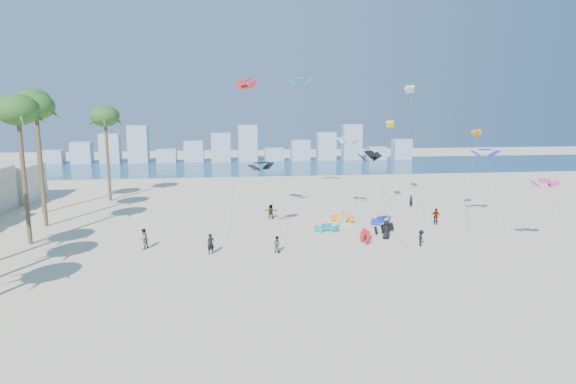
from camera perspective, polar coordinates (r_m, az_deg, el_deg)
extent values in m
plane|color=beige|center=(33.81, -1.89, -12.52)|extent=(220.00, 220.00, 0.00)
plane|color=navy|center=(103.92, -5.30, 3.01)|extent=(220.00, 220.00, 0.00)
imported|color=black|center=(43.59, -9.08, -6.07)|extent=(0.79, 0.66, 1.85)
imported|color=gray|center=(43.57, -1.32, -6.17)|extent=(0.94, 0.92, 1.53)
imported|color=black|center=(48.77, 11.48, -4.36)|extent=(1.06, 0.84, 1.89)
imported|color=gray|center=(55.96, 17.00, -2.76)|extent=(1.10, 1.03, 1.82)
imported|color=black|center=(47.15, 15.41, -5.26)|extent=(1.05, 1.14, 1.54)
imported|color=gray|center=(56.20, -2.03, -2.31)|extent=(1.66, 0.85, 1.71)
imported|color=black|center=(64.50, 14.30, -1.06)|extent=(0.63, 0.48, 1.53)
imported|color=gray|center=(46.43, -16.64, -5.33)|extent=(1.10, 1.17, 1.90)
cylinder|color=#595959|center=(46.82, -1.76, -1.30)|extent=(2.03, 4.20, 7.41)
cylinder|color=#595959|center=(55.70, 7.65, 1.47)|extent=(0.24, 4.29, 9.31)
cylinder|color=#595959|center=(55.95, 23.29, 0.19)|extent=(0.28, 4.93, 8.23)
cylinder|color=#595959|center=(49.13, -6.01, 4.01)|extent=(2.10, 5.52, 15.57)
cylinder|color=#595959|center=(59.46, 11.35, 2.80)|extent=(1.54, 2.09, 11.12)
cylinder|color=#595959|center=(48.51, 29.88, -2.88)|extent=(1.94, 3.66, 6.42)
cylinder|color=#595959|center=(66.78, 0.44, 6.18)|extent=(2.98, 2.30, 16.65)
cylinder|color=#595959|center=(55.56, 20.81, 1.38)|extent=(2.88, 5.09, 10.30)
cylinder|color=#595959|center=(45.35, 11.91, -1.19)|extent=(2.55, 4.77, 8.52)
cylinder|color=#595959|center=(61.24, 14.94, 4.86)|extent=(0.62, 5.39, 15.37)
cylinder|color=brown|center=(51.26, -28.64, 1.41)|extent=(0.40, 0.40, 12.62)
ellipsoid|color=#2B541D|center=(50.81, -29.26, 8.46)|extent=(3.80, 3.80, 2.85)
cylinder|color=brown|center=(58.08, -27.07, 2.59)|extent=(0.40, 0.40, 12.91)
ellipsoid|color=#2B541D|center=(57.70, -27.59, 8.95)|extent=(3.80, 3.80, 2.85)
cylinder|color=brown|center=(65.53, -27.28, 3.60)|extent=(0.40, 0.40, 13.53)
ellipsoid|color=#2B541D|center=(65.23, -27.77, 9.50)|extent=(3.80, 3.80, 2.85)
cylinder|color=brown|center=(70.45, -20.47, 3.68)|extent=(0.40, 0.40, 11.58)
ellipsoid|color=#2B541D|center=(70.09, -20.77, 8.38)|extent=(3.80, 3.80, 2.85)
cube|color=beige|center=(76.20, -30.22, 0.89)|extent=(8.00, 7.00, 5.00)
cube|color=#9EADBF|center=(120.29, -25.92, 3.72)|extent=(4.40, 3.00, 3.00)
cube|color=#9EADBF|center=(118.32, -23.11, 4.28)|extent=(4.40, 3.00, 4.80)
cube|color=#9EADBF|center=(116.65, -20.21, 4.84)|extent=(4.40, 3.00, 6.60)
cube|color=#9EADBF|center=(115.30, -17.23, 5.41)|extent=(4.40, 3.00, 8.40)
cube|color=#9EADBF|center=(114.59, -14.10, 4.17)|extent=(4.40, 3.00, 3.00)
cube|color=#9EADBF|center=(113.88, -11.02, 4.71)|extent=(4.40, 3.00, 4.80)
cube|color=#9EADBF|center=(113.51, -7.90, 5.24)|extent=(4.40, 3.00, 6.60)
cube|color=#9EADBF|center=(113.48, -4.76, 5.76)|extent=(4.40, 3.00, 8.40)
cube|color=#9EADBF|center=(114.11, -1.62, 4.45)|extent=(4.40, 3.00, 3.00)
cube|color=#9EADBF|center=(114.74, 1.47, 4.94)|extent=(4.40, 3.00, 4.80)
cube|color=#9EADBF|center=(115.71, 4.53, 5.40)|extent=(4.40, 3.00, 6.60)
cube|color=#9EADBF|center=(117.01, 7.53, 5.84)|extent=(4.40, 3.00, 8.40)
cube|color=#9EADBF|center=(118.92, 10.40, 4.53)|extent=(4.40, 3.00, 3.00)
cube|color=#9EADBF|center=(120.81, 13.24, 4.94)|extent=(4.40, 3.00, 4.80)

